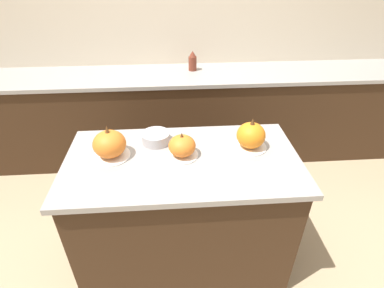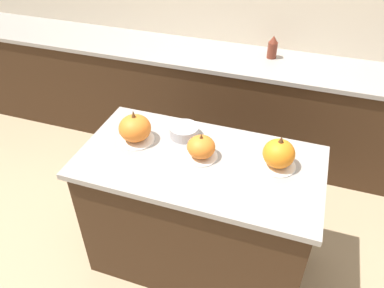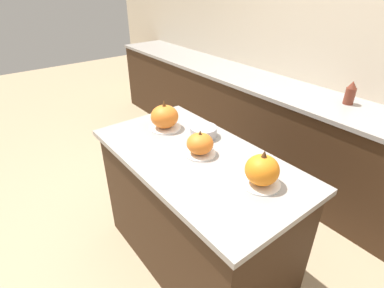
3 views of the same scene
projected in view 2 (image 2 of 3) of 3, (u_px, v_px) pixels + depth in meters
The scene contains 9 objects.
ground_plane at pixel (198, 257), 2.64m from camera, with size 12.00×12.00×0.00m, color tan.
wall_back at pixel (261, 6), 3.14m from camera, with size 8.00×0.06×2.50m.
kitchen_island at pixel (198, 214), 2.37m from camera, with size 1.38×0.73×0.89m.
back_counter at pixel (245, 106), 3.37m from camera, with size 6.00×0.60×0.92m.
pumpkin_cake_left at pixel (135, 129), 2.20m from camera, with size 0.22×0.22×0.21m.
pumpkin_cake_center at pixel (201, 148), 2.08m from camera, with size 0.19×0.19×0.16m.
pumpkin_cake_right at pixel (279, 154), 2.01m from camera, with size 0.21×0.21×0.20m.
bottle_tall at pixel (273, 47), 3.06m from camera, with size 0.08×0.08×0.19m.
mixing_bowl at pixel (184, 131), 2.26m from camera, with size 0.18×0.18×0.07m.
Camera 2 is at (0.48, -1.54, 2.24)m, focal length 35.00 mm.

